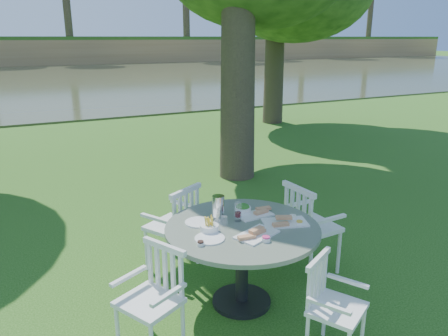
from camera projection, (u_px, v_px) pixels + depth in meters
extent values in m
plane|color=#16410D|center=(231.00, 235.00, 5.63)|extent=(140.00, 140.00, 0.00)
cylinder|color=black|center=(241.00, 300.00, 4.20)|extent=(0.56, 0.56, 0.04)
cylinder|color=black|center=(242.00, 265.00, 4.09)|extent=(0.12, 0.12, 0.72)
cylinder|color=#5F6C5A|center=(242.00, 228.00, 3.98)|extent=(1.42, 1.42, 0.04)
cylinder|color=white|center=(339.00, 252.00, 4.66)|extent=(0.04, 0.04, 0.49)
cylinder|color=white|center=(312.00, 237.00, 5.02)|extent=(0.04, 0.04, 0.49)
cylinder|color=white|center=(311.00, 261.00, 4.48)|extent=(0.04, 0.04, 0.49)
cylinder|color=white|center=(285.00, 245.00, 4.84)|extent=(0.04, 0.04, 0.49)
cube|color=white|center=(313.00, 226.00, 4.67)|extent=(0.49, 0.53, 0.04)
cube|color=white|center=(298.00, 210.00, 4.50)|extent=(0.07, 0.50, 0.50)
cylinder|color=white|center=(172.00, 236.00, 5.07)|extent=(0.04, 0.04, 0.47)
cylinder|color=white|center=(146.00, 250.00, 4.73)|extent=(0.04, 0.04, 0.47)
cylinder|color=white|center=(197.00, 244.00, 4.87)|extent=(0.04, 0.04, 0.47)
cylinder|color=white|center=(173.00, 259.00, 4.53)|extent=(0.04, 0.04, 0.47)
cube|color=white|center=(172.00, 226.00, 4.73)|extent=(0.64, 0.62, 0.04)
cube|color=white|center=(186.00, 211.00, 4.55)|extent=(0.44, 0.28, 0.48)
cylinder|color=white|center=(118.00, 330.00, 3.47)|extent=(0.03, 0.03, 0.43)
cylinder|color=white|center=(149.00, 309.00, 3.74)|extent=(0.03, 0.03, 0.43)
cylinder|color=white|center=(183.00, 326.00, 3.52)|extent=(0.03, 0.03, 0.43)
cube|color=white|center=(149.00, 302.00, 3.43)|extent=(0.56, 0.58, 0.04)
cube|color=white|center=(165.00, 269.00, 3.52)|extent=(0.24, 0.41, 0.44)
cylinder|color=white|center=(363.00, 328.00, 3.51)|extent=(0.03, 0.03, 0.40)
cylinder|color=white|center=(324.00, 315.00, 3.68)|extent=(0.03, 0.03, 0.40)
cube|color=white|center=(337.00, 309.00, 3.39)|extent=(0.55, 0.53, 0.04)
cube|color=white|center=(317.00, 281.00, 3.43)|extent=(0.38, 0.23, 0.41)
cube|color=white|center=(257.00, 235.00, 3.79)|extent=(0.44, 0.36, 0.01)
cube|color=white|center=(285.00, 222.00, 4.04)|extent=(0.46, 0.35, 0.02)
cube|color=white|center=(255.00, 215.00, 4.21)|extent=(0.35, 0.21, 0.01)
cylinder|color=white|center=(210.00, 238.00, 3.72)|extent=(0.26, 0.26, 0.01)
cylinder|color=white|center=(198.00, 222.00, 4.05)|extent=(0.25, 0.25, 0.01)
cylinder|color=white|center=(209.00, 228.00, 3.86)|extent=(0.17, 0.17, 0.06)
cylinder|color=white|center=(243.00, 209.00, 4.29)|extent=(0.16, 0.16, 0.05)
cylinder|color=silver|center=(218.00, 207.00, 4.11)|extent=(0.12, 0.12, 0.23)
cylinder|color=white|center=(238.00, 212.00, 4.07)|extent=(0.07, 0.07, 0.18)
cylinder|color=white|center=(224.00, 221.00, 3.96)|extent=(0.06, 0.06, 0.10)
cylinder|color=white|center=(217.00, 226.00, 3.85)|extent=(0.06, 0.06, 0.11)
cylinder|color=white|center=(266.00, 240.00, 3.68)|extent=(0.08, 0.08, 0.03)
cylinder|color=white|center=(299.00, 223.00, 4.00)|extent=(0.07, 0.07, 0.03)
cylinder|color=white|center=(293.00, 218.00, 4.12)|extent=(0.08, 0.08, 0.03)
cylinder|color=white|center=(201.00, 244.00, 3.61)|extent=(0.06, 0.06, 0.03)
cube|color=#373E24|center=(50.00, 81.00, 25.38)|extent=(100.00, 28.00, 0.12)
cube|color=olive|center=(31.00, 53.00, 38.36)|extent=(100.00, 3.00, 2.20)
cube|color=#16410D|center=(25.00, 38.00, 44.44)|extent=(100.00, 18.00, 0.30)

